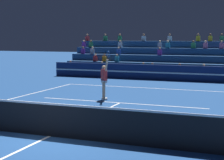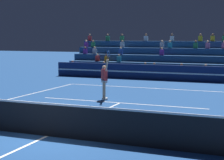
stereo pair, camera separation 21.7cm
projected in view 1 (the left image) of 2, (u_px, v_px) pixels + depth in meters
ground_plane at (50, 136)px, 11.70m from camera, size 120.00×120.00×0.00m
court_lines at (50, 136)px, 11.70m from camera, size 11.10×23.90×0.01m
tennis_net at (49, 119)px, 11.64m from camera, size 12.00×0.10×1.10m
sponsor_banner_wall at (167, 73)px, 26.73m from camera, size 18.00×0.26×1.10m
bleacher_stand at (178, 63)px, 30.20m from camera, size 18.03×4.75×3.38m
tennis_player at (104, 80)px, 18.41m from camera, size 0.73×0.75×2.49m
tennis_ball at (108, 118)px, 14.19m from camera, size 0.07×0.07×0.07m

